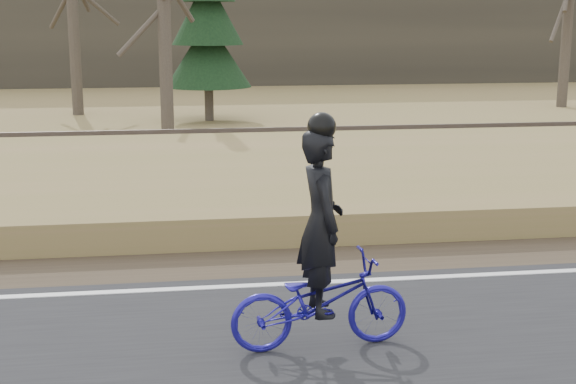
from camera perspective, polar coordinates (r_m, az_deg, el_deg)
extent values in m
cube|color=olive|center=(14.33, 15.37, 0.24)|extent=(120.00, 5.00, 0.44)
cube|color=slate|center=(17.81, 10.56, 2.80)|extent=(120.00, 3.00, 0.45)
cube|color=black|center=(17.77, 10.60, 3.74)|extent=(120.00, 2.40, 0.14)
cube|color=brown|center=(17.07, 11.38, 3.86)|extent=(120.00, 0.07, 0.15)
cube|color=brown|center=(18.42, 9.90, 4.53)|extent=(120.00, 0.07, 0.15)
cube|color=#383328|center=(39.05, 0.22, 12.21)|extent=(120.00, 4.00, 6.00)
imported|color=navy|center=(7.59, 2.30, -7.81)|extent=(1.74, 0.72, 0.89)
imported|color=black|center=(7.36, 2.35, -2.19)|extent=(0.46, 0.66, 1.73)
sphere|color=black|center=(7.19, 2.41, 4.66)|extent=(0.26, 0.26, 0.26)
cylinder|color=#4C4337|center=(26.84, -15.10, 12.98)|extent=(0.36, 0.36, 7.19)
cylinder|color=#4C4337|center=(21.53, -8.81, 12.67)|extent=(0.36, 0.36, 6.57)
cylinder|color=#4C4337|center=(24.71, -5.64, 6.67)|extent=(0.28, 0.28, 1.38)
cone|color=black|center=(24.62, -5.71, 9.79)|extent=(2.60, 2.60, 2.01)
cone|color=black|center=(24.59, -5.77, 12.72)|extent=(2.15, 2.15, 2.01)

